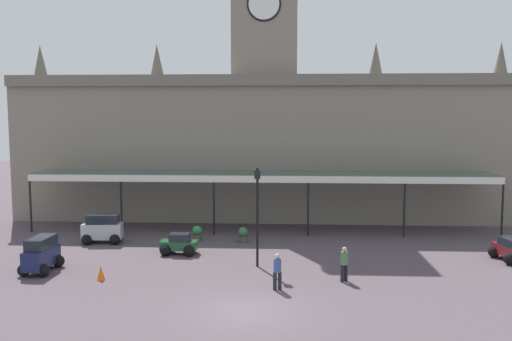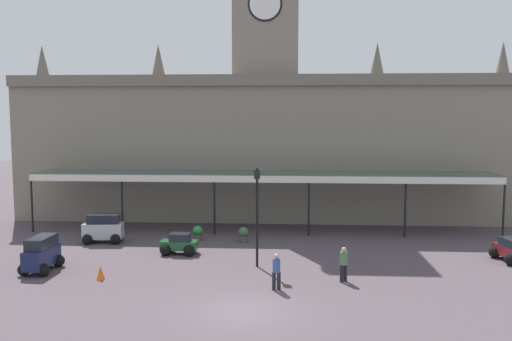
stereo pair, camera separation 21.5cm
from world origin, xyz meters
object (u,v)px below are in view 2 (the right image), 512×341
(car_maroon_estate, at_px, (511,251))
(car_navy_van, at_px, (42,255))
(victorian_lamppost, at_px, (257,206))
(planter_near_kerb, at_px, (243,234))
(car_silver_van, at_px, (103,230))
(car_green_sedan, at_px, (179,245))
(pedestrian_beside_cars, at_px, (276,270))
(pedestrian_crossing_forecourt, at_px, (344,263))
(traffic_cone, at_px, (101,273))
(planter_by_canopy, at_px, (198,233))

(car_maroon_estate, relative_size, car_navy_van, 0.98)
(victorian_lamppost, relative_size, planter_near_kerb, 5.39)
(car_navy_van, height_order, car_silver_van, same)
(car_green_sedan, bearing_deg, pedestrian_beside_cars, -46.65)
(car_maroon_estate, relative_size, victorian_lamppost, 0.46)
(car_maroon_estate, distance_m, pedestrian_crossing_forecourt, 10.22)
(car_green_sedan, xyz_separation_m, planter_near_kerb, (3.39, 3.07, -0.01))
(pedestrian_beside_cars, bearing_deg, victorian_lamppost, 106.40)
(car_navy_van, relative_size, traffic_cone, 3.56)
(car_silver_van, relative_size, pedestrian_crossing_forecourt, 1.49)
(car_silver_van, relative_size, planter_by_canopy, 2.58)
(car_silver_van, xyz_separation_m, pedestrian_crossing_forecourt, (14.05, -7.00, 0.10))
(victorian_lamppost, bearing_deg, pedestrian_beside_cars, -73.60)
(car_silver_van, relative_size, traffic_cone, 3.66)
(car_silver_van, relative_size, pedestrian_beside_cars, 1.49)
(car_navy_van, xyz_separation_m, pedestrian_crossing_forecourt, (15.03, -0.79, 0.10))
(victorian_lamppost, relative_size, planter_by_canopy, 5.39)
(car_green_sedan, distance_m, pedestrian_crossing_forecourt, 9.93)
(car_maroon_estate, relative_size, planter_near_kerb, 2.47)
(car_maroon_estate, xyz_separation_m, pedestrian_crossing_forecourt, (-9.34, -4.14, 0.34))
(pedestrian_crossing_forecourt, height_order, planter_near_kerb, pedestrian_crossing_forecourt)
(car_silver_van, height_order, planter_near_kerb, car_silver_van)
(car_navy_van, height_order, victorian_lamppost, victorian_lamppost)
(car_silver_van, bearing_deg, car_navy_van, -98.96)
(car_navy_van, distance_m, car_silver_van, 6.29)
(car_navy_van, distance_m, planter_near_kerb, 11.82)
(car_green_sedan, relative_size, planter_by_canopy, 2.17)
(pedestrian_beside_cars, height_order, planter_by_canopy, pedestrian_beside_cars)
(car_silver_van, distance_m, planter_by_canopy, 5.80)
(victorian_lamppost, bearing_deg, pedestrian_crossing_forecourt, -28.76)
(pedestrian_beside_cars, height_order, traffic_cone, pedestrian_beside_cars)
(car_silver_van, height_order, pedestrian_beside_cars, car_silver_van)
(car_navy_van, xyz_separation_m, pedestrian_beside_cars, (11.89, -2.20, 0.10))
(car_maroon_estate, bearing_deg, car_green_sedan, 178.57)
(car_maroon_estate, relative_size, pedestrian_beside_cars, 1.42)
(car_maroon_estate, bearing_deg, victorian_lamppost, -172.39)
(pedestrian_beside_cars, relative_size, planter_by_canopy, 1.74)
(car_green_sedan, distance_m, planter_near_kerb, 4.57)
(car_maroon_estate, relative_size, car_green_sedan, 1.14)
(car_navy_van, xyz_separation_m, car_silver_van, (0.98, 6.21, 0.00))
(car_silver_van, bearing_deg, pedestrian_crossing_forecourt, -26.50)
(car_silver_van, height_order, pedestrian_crossing_forecourt, car_silver_van)
(victorian_lamppost, bearing_deg, planter_near_kerb, 102.44)
(traffic_cone, relative_size, planter_by_canopy, 0.71)
(pedestrian_beside_cars, height_order, victorian_lamppost, victorian_lamppost)
(planter_by_canopy, relative_size, planter_near_kerb, 1.00)
(car_green_sedan, distance_m, pedestrian_beside_cars, 8.26)
(pedestrian_crossing_forecourt, xyz_separation_m, traffic_cone, (-11.57, -0.42, -0.57))
(planter_by_canopy, height_order, planter_near_kerb, same)
(planter_by_canopy, bearing_deg, car_navy_van, -133.39)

